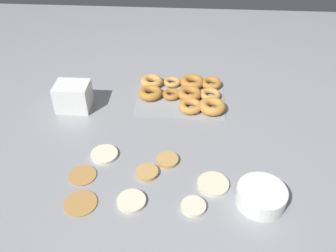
{
  "coord_description": "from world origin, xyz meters",
  "views": [
    {
      "loc": [
        -0.11,
        0.95,
        0.92
      ],
      "look_at": [
        -0.04,
        -0.14,
        0.04
      ],
      "focal_mm": 38.0,
      "sensor_mm": 36.0,
      "label": 1
    }
  ],
  "objects_px": {
    "donut_tray": "(184,93)",
    "pancake_2": "(213,184)",
    "pancake_6": "(80,203)",
    "pancake_0": "(82,175)",
    "pancake_5": "(167,160)",
    "pancake_3": "(193,206)",
    "pancake_4": "(131,201)",
    "pancake_1": "(147,172)",
    "container_stack": "(73,96)",
    "batter_bowl": "(261,196)",
    "pancake_7": "(104,154)"
  },
  "relations": [
    {
      "from": "donut_tray",
      "to": "pancake_2",
      "type": "bearing_deg",
      "value": 102.18
    },
    {
      "from": "pancake_2",
      "to": "pancake_6",
      "type": "xyz_separation_m",
      "value": [
        0.43,
        0.11,
        -0.0
      ]
    },
    {
      "from": "pancake_0",
      "to": "pancake_5",
      "type": "xyz_separation_m",
      "value": [
        -0.29,
        -0.09,
        0.0
      ]
    },
    {
      "from": "pancake_3",
      "to": "pancake_4",
      "type": "xyz_separation_m",
      "value": [
        0.2,
        -0.01,
        -0.0
      ]
    },
    {
      "from": "pancake_0",
      "to": "pancake_6",
      "type": "distance_m",
      "value": 0.12
    },
    {
      "from": "pancake_5",
      "to": "pancake_6",
      "type": "distance_m",
      "value": 0.34
    },
    {
      "from": "pancake_4",
      "to": "pancake_6",
      "type": "bearing_deg",
      "value": 5.74
    },
    {
      "from": "pancake_1",
      "to": "pancake_5",
      "type": "height_order",
      "value": "same"
    },
    {
      "from": "pancake_3",
      "to": "pancake_5",
      "type": "height_order",
      "value": "same"
    },
    {
      "from": "pancake_0",
      "to": "pancake_4",
      "type": "relative_size",
      "value": 1.03
    },
    {
      "from": "donut_tray",
      "to": "container_stack",
      "type": "xyz_separation_m",
      "value": [
        0.48,
        0.12,
        0.04
      ]
    },
    {
      "from": "pancake_4",
      "to": "pancake_3",
      "type": "bearing_deg",
      "value": 177.6
    },
    {
      "from": "pancake_3",
      "to": "donut_tray",
      "type": "xyz_separation_m",
      "value": [
        0.05,
        -0.63,
        0.01
      ]
    },
    {
      "from": "pancake_5",
      "to": "batter_bowl",
      "type": "bearing_deg",
      "value": 151.93
    },
    {
      "from": "pancake_0",
      "to": "pancake_6",
      "type": "xyz_separation_m",
      "value": [
        -0.02,
        0.12,
        -0.0
      ]
    },
    {
      "from": "donut_tray",
      "to": "pancake_0",
      "type": "bearing_deg",
      "value": 56.77
    },
    {
      "from": "pancake_0",
      "to": "pancake_1",
      "type": "relative_size",
      "value": 1.21
    },
    {
      "from": "pancake_6",
      "to": "container_stack",
      "type": "height_order",
      "value": "container_stack"
    },
    {
      "from": "pancake_4",
      "to": "pancake_6",
      "type": "distance_m",
      "value": 0.17
    },
    {
      "from": "container_stack",
      "to": "pancake_5",
      "type": "bearing_deg",
      "value": 144.27
    },
    {
      "from": "pancake_0",
      "to": "pancake_3",
      "type": "distance_m",
      "value": 0.41
    },
    {
      "from": "pancake_1",
      "to": "pancake_2",
      "type": "xyz_separation_m",
      "value": [
        -0.23,
        0.04,
        -0.0
      ]
    },
    {
      "from": "pancake_4",
      "to": "pancake_6",
      "type": "xyz_separation_m",
      "value": [
        0.16,
        0.02,
        -0.0
      ]
    },
    {
      "from": "pancake_2",
      "to": "pancake_5",
      "type": "distance_m",
      "value": 0.19
    },
    {
      "from": "pancake_7",
      "to": "pancake_2",
      "type": "bearing_deg",
      "value": 163.42
    },
    {
      "from": "pancake_1",
      "to": "batter_bowl",
      "type": "distance_m",
      "value": 0.39
    },
    {
      "from": "pancake_7",
      "to": "donut_tray",
      "type": "height_order",
      "value": "donut_tray"
    },
    {
      "from": "pancake_3",
      "to": "pancake_5",
      "type": "distance_m",
      "value": 0.23
    },
    {
      "from": "pancake_6",
      "to": "donut_tray",
      "type": "height_order",
      "value": "donut_tray"
    },
    {
      "from": "pancake_1",
      "to": "donut_tray",
      "type": "height_order",
      "value": "donut_tray"
    },
    {
      "from": "pancake_5",
      "to": "pancake_1",
      "type": "bearing_deg",
      "value": 44.72
    },
    {
      "from": "pancake_1",
      "to": "pancake_2",
      "type": "relative_size",
      "value": 0.74
    },
    {
      "from": "pancake_0",
      "to": "container_stack",
      "type": "relative_size",
      "value": 0.68
    },
    {
      "from": "pancake_1",
      "to": "donut_tray",
      "type": "relative_size",
      "value": 0.2
    },
    {
      "from": "pancake_4",
      "to": "container_stack",
      "type": "distance_m",
      "value": 0.6
    },
    {
      "from": "batter_bowl",
      "to": "donut_tray",
      "type": "bearing_deg",
      "value": -66.0
    },
    {
      "from": "pancake_7",
      "to": "pancake_1",
      "type": "bearing_deg",
      "value": 154.4
    },
    {
      "from": "donut_tray",
      "to": "container_stack",
      "type": "bearing_deg",
      "value": 14.11
    },
    {
      "from": "pancake_4",
      "to": "pancake_5",
      "type": "distance_m",
      "value": 0.22
    },
    {
      "from": "donut_tray",
      "to": "pancake_4",
      "type": "bearing_deg",
      "value": 76.32
    },
    {
      "from": "pancake_7",
      "to": "donut_tray",
      "type": "relative_size",
      "value": 0.26
    },
    {
      "from": "pancake_3",
      "to": "pancake_7",
      "type": "relative_size",
      "value": 0.8
    },
    {
      "from": "pancake_0",
      "to": "pancake_6",
      "type": "height_order",
      "value": "same"
    },
    {
      "from": "pancake_2",
      "to": "pancake_3",
      "type": "xyz_separation_m",
      "value": [
        0.07,
        0.1,
        0.0
      ]
    },
    {
      "from": "pancake_5",
      "to": "donut_tray",
      "type": "distance_m",
      "value": 0.43
    },
    {
      "from": "pancake_3",
      "to": "pancake_7",
      "type": "xyz_separation_m",
      "value": [
        0.34,
        -0.22,
        -0.0
      ]
    },
    {
      "from": "pancake_2",
      "to": "pancake_5",
      "type": "bearing_deg",
      "value": -32.71
    },
    {
      "from": "pancake_6",
      "to": "donut_tray",
      "type": "distance_m",
      "value": 0.72
    },
    {
      "from": "pancake_2",
      "to": "batter_bowl",
      "type": "bearing_deg",
      "value": 157.5
    },
    {
      "from": "pancake_2",
      "to": "container_stack",
      "type": "height_order",
      "value": "container_stack"
    }
  ]
}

